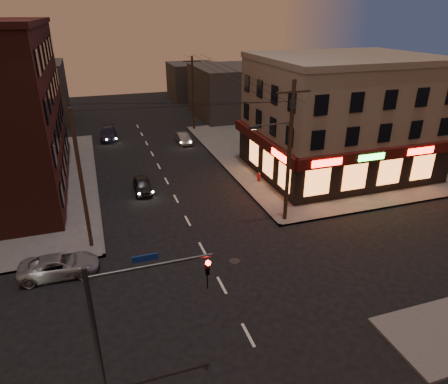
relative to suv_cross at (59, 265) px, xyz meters
name	(u,v)px	position (x,y,z in m)	size (l,w,h in m)	color
ground	(222,285)	(8.62, -4.00, -0.61)	(120.00, 120.00, 0.00)	black
sidewalk_ne	(322,150)	(26.62, 15.00, -0.54)	(24.00, 28.00, 0.15)	#514F4C
pizza_building	(341,116)	(24.55, 9.43, 4.73)	(15.85, 12.85, 10.50)	gray
bg_building_ne_a	(231,91)	(22.62, 34.00, 2.89)	(10.00, 12.00, 7.00)	#3F3D3A
bg_building_nw	(31,94)	(-4.38, 38.00, 3.39)	(9.00, 10.00, 8.00)	#3F3D3A
bg_building_ne_b	(193,81)	(20.62, 48.00, 2.39)	(8.00, 8.00, 6.00)	#3F3D3A
utility_pole_main	(288,146)	(15.31, 1.80, 5.15)	(4.20, 0.44, 10.00)	#382619
utility_pole_far	(193,94)	(15.42, 28.00, 4.04)	(0.26, 0.26, 9.00)	#382619
utility_pole_west	(82,182)	(1.82, 2.50, 4.04)	(0.24, 0.24, 9.00)	#382619
traffic_signal	(123,315)	(3.05, -9.60, 3.54)	(4.49, 0.32, 6.47)	#333538
suv_cross	(59,265)	(0.00, 0.00, 0.00)	(2.04, 4.42, 1.23)	gray
sedan_near	(142,185)	(6.24, 10.26, -0.01)	(1.42, 3.54, 1.21)	black
sedan_mid	(183,138)	(12.71, 22.72, -0.02)	(1.26, 3.60, 1.19)	#65635F
sedan_far	(108,134)	(4.56, 27.13, 0.06)	(1.88, 4.62, 1.34)	#181B31
fire_hydrant	(259,176)	(16.42, 8.99, -0.03)	(0.35, 0.35, 0.80)	maroon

